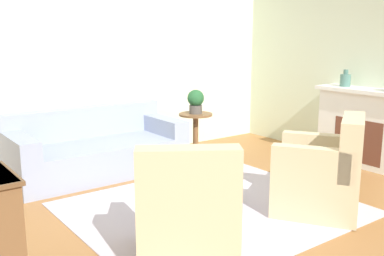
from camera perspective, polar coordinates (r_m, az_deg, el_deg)
The scene contains 12 objects.
ground_plane at distance 4.75m, azimuth 2.53°, elevation -10.22°, with size 16.00×16.00×0.00m, color #996638.
wall_back at distance 6.54m, azimuth -11.35°, elevation 8.26°, with size 8.86×0.12×2.80m.
wall_right at distance 6.66m, azimuth 22.77°, elevation 7.63°, with size 0.12×9.72×2.80m.
rug at distance 4.75m, azimuth 2.53°, elevation -10.16°, with size 2.77×2.37×0.01m.
couch at distance 5.97m, azimuth -12.06°, elevation -2.84°, with size 2.20×0.99×0.83m.
armchair_left at distance 3.60m, azimuth -0.71°, elevation -11.11°, with size 1.08×1.09×0.99m.
armchair_right at distance 4.73m, azimuth 16.32°, elevation -5.88°, with size 1.08×1.09×0.99m.
ottoman_table at distance 4.69m, azimuth 0.60°, elevation -6.89°, with size 0.84×0.84×0.42m.
side_table at distance 6.54m, azimuth 0.47°, elevation -0.01°, with size 0.48×0.48×0.66m.
fireplace at distance 6.55m, azimuth 21.20°, elevation 0.25°, with size 0.44×1.41×1.07m.
vase_mantel_near at distance 6.64m, azimuth 18.89°, elevation 5.81°, with size 0.14×0.14×0.23m.
potted_plant_on_side_table at distance 6.46m, azimuth 0.47°, elevation 3.49°, with size 0.24×0.24×0.35m.
Camera 1 is at (-2.78, -3.42, 1.79)m, focal length 42.00 mm.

